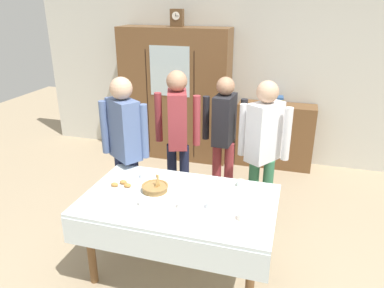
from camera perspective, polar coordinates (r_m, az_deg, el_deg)
The scene contains 21 objects.
ground_plane at distance 3.77m, azimuth -0.90°, elevation -17.01°, with size 12.00×12.00×0.00m, color tan.
back_wall at distance 5.61m, azimuth 7.21°, elevation 11.24°, with size 6.40×0.10×2.70m, color silver.
dining_table at distance 3.20m, azimuth -2.23°, elevation -10.35°, with size 1.65×1.01×0.76m.
wall_cabinet at distance 5.62m, azimuth -2.63°, elevation 7.67°, with size 1.65×0.46×1.98m.
mantel_clock at distance 5.45m, azimuth -2.35°, elevation 19.04°, with size 0.18×0.11×0.24m.
bookshelf_low at distance 5.54m, azimuth 12.75°, elevation 1.31°, with size 1.10×0.35×0.95m.
book_stack at distance 5.39m, azimuth 13.22°, elevation 6.64°, with size 0.18×0.23×0.12m.
tea_cup_near_right at distance 3.53m, azimuth -7.51°, elevation -4.92°, with size 0.13×0.13×0.06m.
tea_cup_center at distance 3.09m, azimuth -7.62°, elevation -9.04°, with size 0.13×0.13×0.06m.
tea_cup_front_edge at distance 2.91m, azimuth 7.82°, elevation -11.24°, with size 0.13×0.13×0.06m.
tea_cup_far_left at distance 3.02m, azimuth 2.86°, elevation -9.58°, with size 0.13×0.13×0.06m.
tea_cup_far_right at distance 3.03m, azimuth -1.60°, elevation -9.53°, with size 0.13×0.13×0.06m.
tea_cup_mid_left at distance 3.37m, azimuth 7.62°, elevation -6.20°, with size 0.13×0.13×0.06m.
bread_basket at distance 3.29m, azimuth -5.77°, elevation -6.74°, with size 0.24×0.24×0.16m.
pastry_plate at distance 3.40m, azimuth -10.95°, elevation -6.51°, with size 0.28×0.28×0.05m.
spoon_back_edge at distance 3.15m, azimuth 7.08°, elevation -8.89°, with size 0.12×0.02×0.01m.
spoon_front_edge at distance 2.88m, azimuth 2.21°, elevation -11.86°, with size 0.12×0.02×0.01m.
person_behind_table_left at distance 3.79m, azimuth 11.09°, elevation 0.17°, with size 0.52×0.41×1.63m.
person_behind_table_right at distance 3.79m, azimuth -10.42°, elevation 0.59°, with size 0.52×0.37×1.66m.
person_beside_shelf at distance 4.29m, azimuth 5.01°, elevation 2.31°, with size 0.52×0.37×1.55m.
person_by_cabinet at distance 4.05m, azimuth -2.27°, elevation 2.32°, with size 0.52×0.41×1.66m.
Camera 1 is at (0.88, -2.80, 2.36)m, focal length 34.25 mm.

